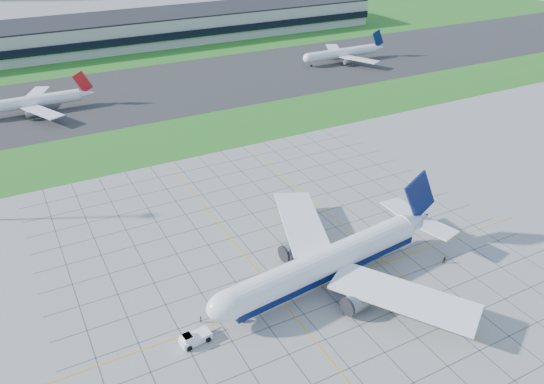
{
  "coord_description": "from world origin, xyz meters",
  "views": [
    {
      "loc": [
        -52.19,
        -77.22,
        74.63
      ],
      "look_at": [
        4.33,
        28.96,
        7.0
      ],
      "focal_mm": 35.0,
      "sensor_mm": 36.0,
      "label": 1
    }
  ],
  "objects_px": {
    "distant_jet_2": "(343,53)",
    "crew_far": "(445,260)",
    "pushback_tug": "(194,338)",
    "distant_jet_1": "(32,102)",
    "crew_near": "(201,319)",
    "airliner": "(328,263)"
  },
  "relations": [
    {
      "from": "crew_far",
      "to": "crew_near",
      "type": "bearing_deg",
      "value": -153.16
    },
    {
      "from": "airliner",
      "to": "pushback_tug",
      "type": "xyz_separation_m",
      "value": [
        -32.13,
        -3.25,
        -4.3
      ]
    },
    {
      "from": "pushback_tug",
      "to": "distant_jet_2",
      "type": "height_order",
      "value": "distant_jet_2"
    },
    {
      "from": "crew_near",
      "to": "crew_far",
      "type": "height_order",
      "value": "crew_far"
    },
    {
      "from": "crew_far",
      "to": "airliner",
      "type": "bearing_deg",
      "value": -159.23
    },
    {
      "from": "pushback_tug",
      "to": "distant_jet_2",
      "type": "bearing_deg",
      "value": 40.72
    },
    {
      "from": "airliner",
      "to": "distant_jet_1",
      "type": "relative_size",
      "value": 1.48
    },
    {
      "from": "crew_near",
      "to": "distant_jet_2",
      "type": "height_order",
      "value": "distant_jet_2"
    },
    {
      "from": "airliner",
      "to": "distant_jet_1",
      "type": "xyz_separation_m",
      "value": [
        -43.73,
        141.43,
        -0.9
      ]
    },
    {
      "from": "pushback_tug",
      "to": "crew_near",
      "type": "relative_size",
      "value": 5.41
    },
    {
      "from": "pushback_tug",
      "to": "distant_jet_1",
      "type": "bearing_deg",
      "value": 87.92
    },
    {
      "from": "crew_near",
      "to": "distant_jet_1",
      "type": "xyz_separation_m",
      "value": [
        -14.71,
        140.27,
        3.67
      ]
    },
    {
      "from": "crew_near",
      "to": "crew_far",
      "type": "distance_m",
      "value": 57.44
    },
    {
      "from": "distant_jet_2",
      "to": "crew_near",
      "type": "bearing_deg",
      "value": -132.83
    },
    {
      "from": "crew_far",
      "to": "distant_jet_2",
      "type": "bearing_deg",
      "value": 98.45
    },
    {
      "from": "airliner",
      "to": "crew_far",
      "type": "bearing_deg",
      "value": -21.01
    },
    {
      "from": "distant_jet_1",
      "to": "crew_near",
      "type": "bearing_deg",
      "value": -84.01
    },
    {
      "from": "airliner",
      "to": "pushback_tug",
      "type": "bearing_deg",
      "value": 179.11
    },
    {
      "from": "distant_jet_1",
      "to": "distant_jet_2",
      "type": "distance_m",
      "value": 147.9
    },
    {
      "from": "crew_far",
      "to": "distant_jet_2",
      "type": "height_order",
      "value": "distant_jet_2"
    },
    {
      "from": "distant_jet_1",
      "to": "crew_far",
      "type": "bearing_deg",
      "value": -64.28
    },
    {
      "from": "distant_jet_2",
      "to": "crew_far",
      "type": "bearing_deg",
      "value": -116.67
    }
  ]
}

